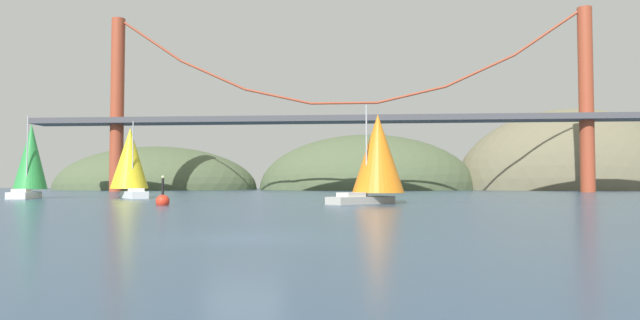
# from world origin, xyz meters

# --- Properties ---
(ground_plane) EXTENTS (360.00, 360.00, 0.00)m
(ground_plane) POSITION_xyz_m (0.00, 0.00, 0.00)
(ground_plane) COLOR #2D4760
(headland_right) EXTENTS (61.59, 44.00, 43.78)m
(headland_right) POSITION_xyz_m (60.00, 135.00, 0.00)
(headland_right) COLOR #6B664C
(headland_right) RESTS_ON ground_plane
(headland_center) EXTENTS (59.86, 44.00, 30.48)m
(headland_center) POSITION_xyz_m (5.00, 135.00, 0.00)
(headland_center) COLOR #4C5B3D
(headland_center) RESTS_ON ground_plane
(headland_left) EXTENTS (57.62, 44.00, 24.54)m
(headland_left) POSITION_xyz_m (-55.00, 135.00, 0.00)
(headland_left) COLOR #4C5B3D
(headland_left) RESTS_ON ground_plane
(suspension_bridge) EXTENTS (132.84, 6.00, 37.35)m
(suspension_bridge) POSITION_xyz_m (0.00, 95.00, 16.47)
(suspension_bridge) COLOR #A34228
(suspension_bridge) RESTS_ON ground_plane
(sailboat_orange_sail) EXTENTS (7.75, 7.75, 8.59)m
(sailboat_orange_sail) POSITION_xyz_m (5.07, 30.97, 4.18)
(sailboat_orange_sail) COLOR #B7B2A8
(sailboat_orange_sail) RESTS_ON ground_plane
(sailboat_green_sail) EXTENTS (4.90, 7.84, 9.81)m
(sailboat_green_sail) POSITION_xyz_m (-35.73, 44.84, 4.55)
(sailboat_green_sail) COLOR white
(sailboat_green_sail) RESTS_ON ground_plane
(sailboat_yellow_sail) EXTENTS (7.16, 8.11, 9.24)m
(sailboat_yellow_sail) POSITION_xyz_m (-24.45, 47.11, 4.54)
(sailboat_yellow_sail) COLOR white
(sailboat_yellow_sail) RESTS_ON ground_plane
(channel_buoy) EXTENTS (1.10, 1.10, 2.64)m
(channel_buoy) POSITION_xyz_m (-12.25, 25.53, 0.37)
(channel_buoy) COLOR red
(channel_buoy) RESTS_ON ground_plane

